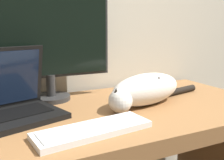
% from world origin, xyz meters
% --- Properties ---
extents(desk, '(1.60, 0.67, 0.71)m').
position_xyz_m(desk, '(0.00, 0.33, 0.57)').
color(desk, olive).
rests_on(desk, ground_plane).
extents(monitor, '(0.56, 0.17, 0.49)m').
position_xyz_m(monitor, '(-0.07, 0.58, 0.98)').
color(monitor, '#282828').
rests_on(monitor, desk).
extents(laptop, '(0.40, 0.33, 0.26)m').
position_xyz_m(laptop, '(-0.27, 0.39, 0.77)').
color(laptop, black).
rests_on(laptop, desk).
extents(external_keyboard, '(0.39, 0.17, 0.02)m').
position_xyz_m(external_keyboard, '(-0.04, 0.14, 0.73)').
color(external_keyboard, white).
rests_on(external_keyboard, desk).
extents(cat, '(0.56, 0.22, 0.14)m').
position_xyz_m(cat, '(0.27, 0.32, 0.78)').
color(cat, silver).
rests_on(cat, desk).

